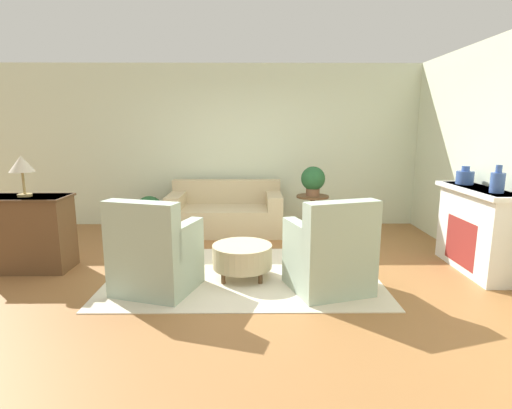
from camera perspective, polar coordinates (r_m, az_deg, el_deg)
The scene contains 15 objects.
ground_plane at distance 4.83m, azimuth -1.76°, elevation -10.04°, with size 16.00×16.00×0.00m, color #996638.
wall_back at distance 7.13m, azimuth -1.35°, elevation 8.33°, with size 9.12×0.12×2.80m.
rug at distance 4.83m, azimuth -1.76°, elevation -9.98°, with size 3.12×2.01×0.01m.
couch at distance 6.68m, azimuth -4.34°, elevation -1.31°, with size 1.85×0.92×0.84m.
armchair_left at distance 4.37m, azimuth -14.36°, elevation -7.20°, with size 0.95×0.92×1.01m.
armchair_right at distance 4.32m, azimuth 10.64°, elevation -7.24°, with size 0.95×0.92×1.01m.
ottoman_table at distance 4.67m, azimuth -1.98°, elevation -7.36°, with size 0.69×0.69×0.39m.
side_table at distance 6.45m, azimuth 8.04°, elevation -0.60°, with size 0.51×0.51×0.66m.
fireplace at distance 5.51m, azimuth 28.92°, elevation -2.94°, with size 0.44×1.33×1.02m.
dresser at distance 5.60m, azimuth -29.68°, elevation -3.45°, with size 1.00×0.52×0.92m.
vase_mantel_near at distance 5.70m, azimuth 27.68°, elevation 3.50°, with size 0.21×0.21×0.23m.
vase_mantel_far at distance 5.11m, azimuth 31.23°, elevation 2.79°, with size 0.15×0.15×0.31m.
potted_plant_on_side_table at distance 6.37m, azimuth 8.15°, elevation 3.53°, with size 0.38×0.38×0.46m.
potted_plant_floor at distance 6.82m, azimuth -14.98°, elevation -1.01°, with size 0.46×0.46×0.62m.
table_lamp at distance 5.48m, azimuth -30.48°, elevation 4.82°, with size 0.29×0.29×0.49m.
Camera 1 is at (0.11, -4.51, 1.73)m, focal length 28.00 mm.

